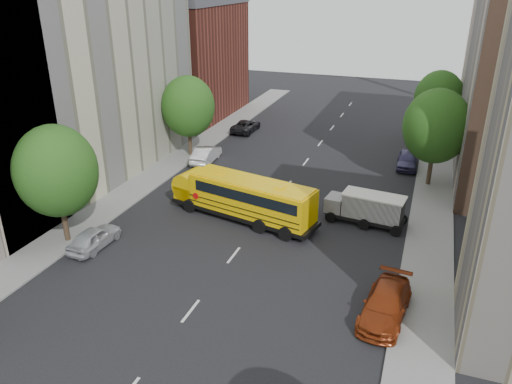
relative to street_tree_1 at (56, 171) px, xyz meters
The scene contains 18 objects.
ground 12.71m from the street_tree_1, 19.98° to the left, with size 120.00×120.00×0.00m, color black.
sidewalk_left 10.26m from the street_tree_1, 93.18° to the left, with size 3.00×80.00×0.12m, color slate.
sidewalk_right 24.72m from the street_tree_1, 21.80° to the left, with size 3.00×80.00×0.12m, color slate.
lane_markings 18.48m from the street_tree_1, 51.84° to the left, with size 0.15×64.00×0.01m, color silver.
building_left_cream 13.21m from the street_tree_1, 124.99° to the left, with size 10.00×26.00×20.00m, color #BEBA98.
building_left_redbrick 32.79m from the street_tree_1, 102.34° to the left, with size 10.00×15.00×13.00m, color maroon.
street_tree_1 is the anchor object (origin of this frame).
street_tree_2 18.00m from the street_tree_1, 90.00° to the left, with size 4.99×4.99×7.71m.
street_tree_4 28.43m from the street_tree_1, 39.29° to the left, with size 5.25×5.25×8.10m.
street_tree_5 37.20m from the street_tree_1, 53.75° to the left, with size 4.86×4.86×7.51m.
school_bus 12.32m from the street_tree_1, 36.35° to the left, with size 11.50×4.92×3.17m.
safari_truck 20.68m from the street_tree_1, 27.05° to the left, with size 5.46×2.56×2.25m.
parked_car_0 4.79m from the street_tree_1, ahead, with size 1.64×4.08×1.39m, color #AFB0B6.
parked_car_1 17.52m from the street_tree_1, 82.57° to the left, with size 1.57×4.51×1.49m, color silver.
parked_car_2 27.73m from the street_tree_1, 85.39° to the left, with size 2.21×4.80×1.33m, color black.
parked_car_3 21.05m from the street_tree_1, ahead, with size 2.09×5.13×1.49m, color maroon.
parked_car_4 29.85m from the street_tree_1, 47.38° to the left, with size 1.75×4.35×1.48m, color #3D3963.
parked_car_5 38.23m from the street_tree_1, 57.17° to the left, with size 1.45×4.15×1.37m, color gray.
Camera 1 is at (10.46, -26.99, 16.20)m, focal length 35.00 mm.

